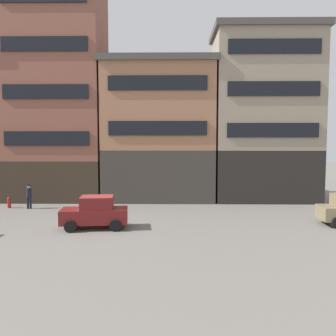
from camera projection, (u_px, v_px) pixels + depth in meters
ground_plane at (99, 225)px, 20.94m from camera, size 120.00×120.00×0.00m
building_center_left at (57, 91)px, 29.71m from camera, size 8.34×5.75×18.09m
building_center_right at (159, 130)px, 29.84m from camera, size 9.49×5.75×11.52m
building_far_right at (264, 115)px, 29.61m from camera, size 8.79×5.75×14.05m
sedan_dark at (95, 212)px, 20.03m from camera, size 3.86×2.20×1.83m
pedestrian_officer at (29, 195)px, 25.79m from camera, size 0.50×0.50×1.79m
fire_hydrant_curbside at (9, 202)px, 26.11m from camera, size 0.24×0.24×0.83m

